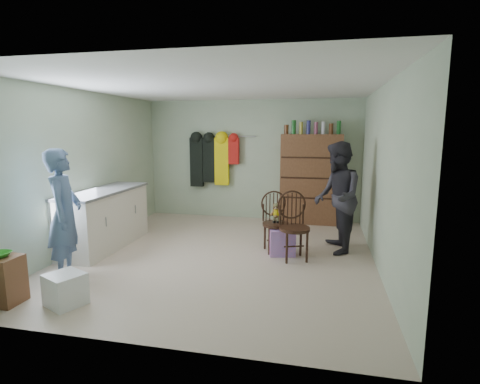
% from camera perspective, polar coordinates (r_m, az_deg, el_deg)
% --- Properties ---
extents(ground_plane, '(5.00, 5.00, 0.00)m').
position_cam_1_polar(ground_plane, '(5.80, -2.87, -9.52)').
color(ground_plane, beige).
rests_on(ground_plane, ground).
extents(room_walls, '(5.00, 5.00, 5.00)m').
position_cam_1_polar(room_walls, '(6.01, -1.67, 6.51)').
color(room_walls, '#B3C3A3').
rests_on(room_walls, ground).
extents(counter, '(0.64, 1.86, 0.94)m').
position_cam_1_polar(counter, '(6.45, -19.92, -3.79)').
color(counter, silver).
rests_on(counter, ground).
extents(stool, '(0.37, 0.32, 0.53)m').
position_cam_1_polar(stool, '(4.94, -32.40, -11.26)').
color(stool, brown).
rests_on(stool, ground).
extents(bowl, '(0.21, 0.21, 0.05)m').
position_cam_1_polar(bowl, '(4.85, -32.71, -8.02)').
color(bowl, green).
rests_on(bowl, stool).
extents(plastic_tub, '(0.48, 0.47, 0.35)m').
position_cam_1_polar(plastic_tub, '(4.61, -25.07, -13.28)').
color(plastic_tub, white).
rests_on(plastic_tub, ground).
extents(chair_front, '(0.54, 0.54, 0.94)m').
position_cam_1_polar(chair_front, '(5.88, 5.38, -4.01)').
color(chair_front, '#371E13').
rests_on(chair_front, ground).
extents(chair_far, '(0.57, 0.57, 1.00)m').
position_cam_1_polar(chair_far, '(5.56, 8.15, -4.67)').
color(chair_far, '#371E13').
rests_on(chair_far, ground).
extents(striped_bag, '(0.44, 0.37, 0.40)m').
position_cam_1_polar(striped_bag, '(5.79, 6.43, -7.54)').
color(striped_bag, pink).
rests_on(striped_bag, ground).
extents(person_left, '(0.59, 0.71, 1.67)m').
position_cam_1_polar(person_left, '(5.20, -25.17, -3.16)').
color(person_left, slate).
rests_on(person_left, ground).
extents(person_right, '(0.75, 0.91, 1.72)m').
position_cam_1_polar(person_right, '(5.93, 14.56, -0.82)').
color(person_right, '#2D2B33').
rests_on(person_right, ground).
extents(dresser, '(1.20, 0.39, 2.07)m').
position_cam_1_polar(dresser, '(7.66, 10.73, 2.01)').
color(dresser, brown).
rests_on(dresser, ground).
extents(coat_rack, '(1.42, 0.12, 1.09)m').
position_cam_1_polar(coat_rack, '(8.03, -4.22, 4.90)').
color(coat_rack, '#99999E').
rests_on(coat_rack, ground).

